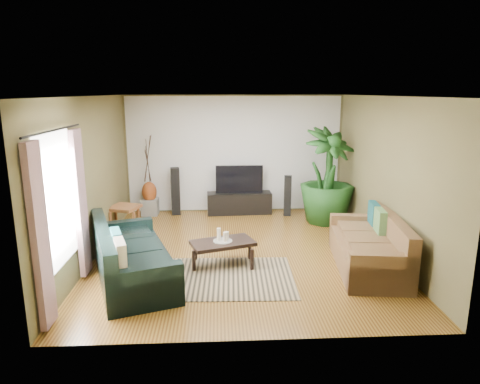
{
  "coord_description": "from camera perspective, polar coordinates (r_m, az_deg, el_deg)",
  "views": [
    {
      "loc": [
        -0.39,
        -7.1,
        2.78
      ],
      "look_at": [
        0.0,
        0.2,
        1.05
      ],
      "focal_mm": 32.0,
      "sensor_mm": 36.0,
      "label": 1
    }
  ],
  "objects": [
    {
      "name": "wall_back",
      "position": [
        9.96,
        -0.78,
        5.05
      ],
      "size": [
        5.0,
        0.0,
        5.0
      ],
      "primitive_type": "plane",
      "rotation": [
        1.57,
        0.0,
        0.0
      ],
      "color": "brown",
      "rests_on": "ground"
    },
    {
      "name": "side_table",
      "position": [
        8.84,
        -15.1,
        -3.58
      ],
      "size": [
        0.68,
        0.68,
        0.56
      ],
      "primitive_type": "cube",
      "rotation": [
        0.0,
        0.0,
        -0.34
      ],
      "color": "#935D30",
      "rests_on": "floor"
    },
    {
      "name": "speaker_right",
      "position": [
        9.79,
        6.36,
        -0.5
      ],
      "size": [
        0.19,
        0.21,
        0.92
      ],
      "primitive_type": "cube",
      "rotation": [
        0.0,
        0.0,
        -0.16
      ],
      "color": "black",
      "rests_on": "floor"
    },
    {
      "name": "television",
      "position": [
        9.81,
        -0.1,
        1.73
      ],
      "size": [
        1.08,
        0.06,
        0.64
      ],
      "primitive_type": "cube",
      "color": "black",
      "rests_on": "tv_stand"
    },
    {
      "name": "speaker_left",
      "position": [
        9.91,
        -8.6,
        0.1
      ],
      "size": [
        0.22,
        0.24,
        1.09
      ],
      "primitive_type": "cube",
      "rotation": [
        0.0,
        0.0,
        0.14
      ],
      "color": "black",
      "rests_on": "floor"
    },
    {
      "name": "wall_left",
      "position": [
        7.55,
        -19.24,
        1.64
      ],
      "size": [
        0.0,
        5.5,
        5.5
      ],
      "primitive_type": "plane",
      "rotation": [
        1.57,
        0.0,
        1.57
      ],
      "color": "brown",
      "rests_on": "ground"
    },
    {
      "name": "floor",
      "position": [
        7.64,
        0.08,
        -8.04
      ],
      "size": [
        5.5,
        5.5,
        0.0
      ],
      "primitive_type": "plane",
      "color": "olive",
      "rests_on": "ground"
    },
    {
      "name": "tv_stand",
      "position": [
        9.94,
        -0.1,
        -1.47
      ],
      "size": [
        1.49,
        0.51,
        0.49
      ],
      "primitive_type": "cube",
      "rotation": [
        0.0,
        0.0,
        0.04
      ],
      "color": "black",
      "rests_on": "floor"
    },
    {
      "name": "wall_right",
      "position": [
        7.8,
        18.76,
        2.03
      ],
      "size": [
        0.0,
        5.5,
        5.5
      ],
      "primitive_type": "plane",
      "rotation": [
        1.57,
        0.0,
        -1.57
      ],
      "color": "brown",
      "rests_on": "ground"
    },
    {
      "name": "candle_short",
      "position": [
        7.0,
        -1.76,
        -5.81
      ],
      "size": [
        0.06,
        0.06,
        0.13
      ],
      "primitive_type": "cylinder",
      "color": "beige",
      "rests_on": "candle_tray"
    },
    {
      "name": "backwall_panel",
      "position": [
        9.95,
        -0.78,
        5.04
      ],
      "size": [
        4.9,
        0.0,
        4.9
      ],
      "primitive_type": "plane",
      "rotation": [
        1.57,
        0.0,
        0.0
      ],
      "color": "white",
      "rests_on": "ground"
    },
    {
      "name": "window_pane",
      "position": [
        6.04,
        -23.2,
        -0.97
      ],
      "size": [
        0.0,
        1.8,
        1.8
      ],
      "primitive_type": "plane",
      "rotation": [
        1.57,
        0.0,
        1.57
      ],
      "color": "white",
      "rests_on": "ground"
    },
    {
      "name": "candle_tall",
      "position": [
        6.96,
        -2.83,
        -5.63
      ],
      "size": [
        0.06,
        0.06,
        0.2
      ],
      "primitive_type": "cylinder",
      "color": "white",
      "rests_on": "candle_tray"
    },
    {
      "name": "plant_pot",
      "position": [
        9.5,
        11.3,
        -3.06
      ],
      "size": [
        0.38,
        0.38,
        0.29
      ],
      "primitive_type": "cylinder",
      "color": "black",
      "rests_on": "floor"
    },
    {
      "name": "curtain_far",
      "position": [
        6.77,
        -20.49,
        -1.46
      ],
      "size": [
        0.08,
        0.35,
        2.2
      ],
      "primitive_type": "cube",
      "color": "gray",
      "rests_on": "ground"
    },
    {
      "name": "vase",
      "position": [
        9.98,
        -12.0,
        0.01
      ],
      "size": [
        0.34,
        0.34,
        0.47
      ],
      "primitive_type": "ellipsoid",
      "color": "brown",
      "rests_on": "pedestal"
    },
    {
      "name": "curtain_near",
      "position": [
        5.42,
        -25.12,
        -5.47
      ],
      "size": [
        0.08,
        0.35,
        2.2
      ],
      "primitive_type": "cube",
      "color": "gray",
      "rests_on": "ground"
    },
    {
      "name": "pedestal",
      "position": [
        10.07,
        -11.9,
        -1.93
      ],
      "size": [
        0.37,
        0.37,
        0.37
      ],
      "primitive_type": "cube",
      "rotation": [
        0.0,
        0.0,
        -0.02
      ],
      "color": "gray",
      "rests_on": "floor"
    },
    {
      "name": "coffee_table",
      "position": [
        7.04,
        -2.31,
        -8.14
      ],
      "size": [
        1.12,
        0.84,
        0.41
      ],
      "primitive_type": "cube",
      "rotation": [
        0.0,
        0.0,
        0.33
      ],
      "color": "black",
      "rests_on": "floor"
    },
    {
      "name": "area_rug",
      "position": [
        6.66,
        -2.45,
        -11.3
      ],
      "size": [
        2.24,
        1.62,
        0.01
      ],
      "primitive_type": "cube",
      "rotation": [
        0.0,
        0.0,
        -0.03
      ],
      "color": "#9D855C",
      "rests_on": "floor"
    },
    {
      "name": "potted_plant",
      "position": [
        9.29,
        11.55,
        2.12
      ],
      "size": [
        1.57,
        1.57,
        2.04
      ],
      "primitive_type": "imported",
      "rotation": [
        0.0,
        0.0,
        0.53
      ],
      "color": "#194517",
      "rests_on": "floor"
    },
    {
      "name": "ceiling",
      "position": [
        7.11,
        0.09,
        12.67
      ],
      "size": [
        5.5,
        5.5,
        0.0
      ],
      "primitive_type": "plane",
      "rotation": [
        3.14,
        0.0,
        0.0
      ],
      "color": "white",
      "rests_on": "ground"
    },
    {
      "name": "candle_mid",
      "position": [
        6.9,
        -1.99,
        -5.98
      ],
      "size": [
        0.06,
        0.06,
        0.15
      ],
      "primitive_type": "cylinder",
      "color": "#F2E1CD",
      "rests_on": "candle_tray"
    },
    {
      "name": "sofa_left",
      "position": [
        6.69,
        -14.13,
        -7.71
      ],
      "size": [
        1.69,
        2.52,
        0.85
      ],
      "primitive_type": "cube",
      "rotation": [
        0.0,
        0.0,
        1.9
      ],
      "color": "black",
      "rests_on": "floor"
    },
    {
      "name": "wall_front",
      "position": [
        4.6,
        1.97,
        -4.8
      ],
      "size": [
        5.0,
        0.0,
        5.0
      ],
      "primitive_type": "plane",
      "rotation": [
        -1.57,
        0.0,
        0.0
      ],
      "color": "brown",
      "rests_on": "ground"
    },
    {
      "name": "sofa_right",
      "position": [
        7.18,
        16.69,
        -6.42
      ],
      "size": [
        1.19,
        2.19,
        0.85
      ],
      "primitive_type": "cube",
      "rotation": [
        0.0,
        0.0,
        -1.7
      ],
      "color": "brown",
      "rests_on": "floor"
    },
    {
      "name": "curtain_rod",
      "position": [
        5.89,
        -23.53,
        7.56
      ],
      "size": [
        0.03,
        1.9,
        0.03
      ],
      "primitive_type": "cylinder",
      "rotation": [
        1.57,
        0.0,
        0.0
      ],
      "color": "black",
      "rests_on": "ground"
    },
    {
      "name": "candle_tray",
      "position": [
        6.97,
        -2.32,
        -6.53
      ],
      "size": [
        0.31,
        0.31,
        0.01
      ],
      "primitive_type": "cylinder",
      "color": "gray",
      "rests_on": "coffee_table"
    }
  ]
}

